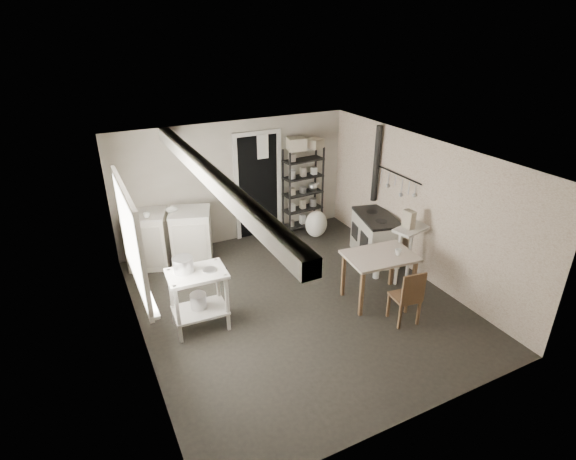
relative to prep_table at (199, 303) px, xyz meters
name	(u,v)px	position (x,y,z in m)	size (l,w,h in m)	color
floor	(297,302)	(1.47, -0.08, -0.40)	(5.00, 5.00, 0.00)	black
ceiling	(298,156)	(1.47, -0.08, 1.90)	(5.00, 5.00, 0.00)	silver
wall_back	(235,183)	(1.47, 2.42, 0.75)	(4.50, 0.02, 2.30)	#AAA291
wall_front	(417,336)	(1.47, -2.58, 0.75)	(4.50, 0.02, 2.30)	#AAA291
wall_left	(134,271)	(-0.78, -0.08, 0.75)	(0.02, 5.00, 2.30)	#AAA291
wall_right	(420,208)	(3.72, -0.08, 0.75)	(0.02, 5.00, 2.30)	#AAA291
window	(129,238)	(-0.75, 0.12, 1.10)	(0.12, 1.76, 1.28)	beige
doorway	(258,187)	(1.92, 2.39, 0.60)	(0.96, 0.10, 2.08)	beige
ceiling_beam	(211,176)	(0.27, -0.08, 1.80)	(0.18, 5.00, 0.18)	beige
wallpaper_panel	(420,208)	(3.71, -0.08, 0.75)	(0.01, 5.00, 2.30)	beige
utensil_rail	(396,174)	(3.66, 0.52, 1.15)	(0.06, 1.20, 0.44)	silver
prep_table	(199,303)	(0.00, 0.00, 0.00)	(0.77, 0.55, 0.88)	beige
stockpot	(183,268)	(-0.14, 0.10, 0.54)	(0.27, 0.27, 0.29)	silver
saucepan	(210,272)	(0.17, -0.03, 0.45)	(0.18, 0.18, 0.10)	silver
bucket	(199,302)	(0.00, 0.05, -0.02)	(0.22, 0.22, 0.24)	silver
base_cabinets	(170,239)	(0.08, 2.00, 0.06)	(1.49, 0.64, 0.98)	beige
mixing_bowl	(171,213)	(0.15, 1.97, 0.55)	(0.27, 0.27, 0.07)	white
counter_cup	(147,218)	(-0.27, 1.92, 0.56)	(0.11, 0.11, 0.09)	white
shelf_rack	(303,185)	(2.81, 2.22, 0.55)	(0.80, 0.31, 1.69)	black
shelf_jar	(291,166)	(2.56, 2.24, 0.96)	(0.08, 0.08, 0.17)	white
storage_box_a	(297,133)	(2.64, 2.18, 1.61)	(0.33, 0.29, 0.23)	beige
storage_box_b	(315,132)	(3.02, 2.17, 1.59)	(0.27, 0.25, 0.17)	beige
stove	(375,235)	(3.39, 0.58, 0.04)	(0.57, 1.03, 0.81)	beige
stovepipe	(376,164)	(3.63, 1.02, 1.19)	(0.10, 0.10, 1.35)	black
side_ledge	(408,256)	(3.42, -0.27, 0.03)	(0.61, 0.33, 0.94)	beige
oats_box	(408,223)	(3.36, -0.25, 0.61)	(0.11, 0.19, 0.29)	beige
work_table	(378,278)	(2.61, -0.54, -0.02)	(1.02, 0.71, 0.77)	beige
table_cup	(398,253)	(2.85, -0.66, 0.40)	(0.10, 0.10, 0.09)	white
chair	(406,292)	(2.62, -1.15, 0.08)	(0.35, 0.37, 0.86)	brown
flour_sack	(316,225)	(2.88, 1.79, -0.16)	(0.45, 0.38, 0.54)	white
floor_crock	(376,274)	(2.99, -0.03, -0.33)	(0.11, 0.11, 0.13)	white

